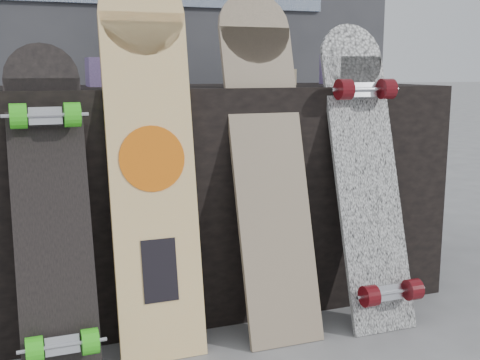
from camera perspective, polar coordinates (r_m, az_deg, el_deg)
name	(u,v)px	position (r m, az deg, el deg)	size (l,w,h in m)	color
ground	(272,347)	(1.96, 3.02, -15.56)	(60.00, 60.00, 0.00)	slate
vendor_table	(220,193)	(2.28, -1.93, -1.19)	(1.60, 0.60, 0.80)	black
booth	(163,18)	(3.05, -7.32, 14.95)	(2.40, 0.22, 2.20)	#35353A
merch_box_purple	(113,72)	(2.20, -11.94, 9.99)	(0.18, 0.12, 0.10)	#44356D
merch_box_small	(343,69)	(2.50, 9.74, 10.33)	(0.14, 0.14, 0.12)	#44356D
merch_box_flat	(265,77)	(2.31, 2.34, 9.72)	(0.22, 0.10, 0.06)	#D1B78C
longboard_geisha	(151,153)	(1.82, -8.42, 2.53)	(0.26, 0.24, 1.16)	beige
longboard_celtic	(268,152)	(1.96, 2.63, 2.64)	(0.25, 0.35, 1.12)	beige
longboard_cascadia	(367,169)	(2.09, 11.99, 1.00)	(0.24, 0.37, 1.02)	white
skateboard_dark	(51,206)	(1.77, -17.45, -2.37)	(0.21, 0.36, 0.94)	black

